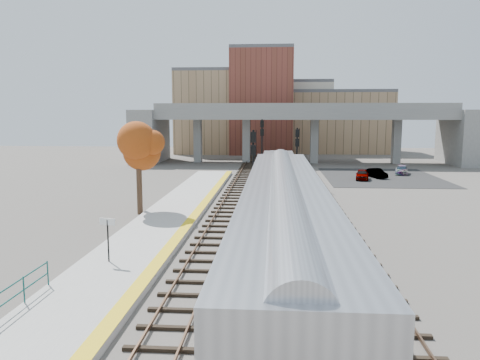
% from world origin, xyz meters
% --- Properties ---
extents(ground, '(160.00, 160.00, 0.00)m').
position_xyz_m(ground, '(0.00, 0.00, 0.00)').
color(ground, '#47423D').
rests_on(ground, ground).
extents(platform, '(4.50, 60.00, 0.35)m').
position_xyz_m(platform, '(-7.25, 0.00, 0.17)').
color(platform, '#9E9E99').
rests_on(platform, ground).
extents(yellow_strip, '(0.70, 60.00, 0.01)m').
position_xyz_m(yellow_strip, '(-5.35, 0.00, 0.35)').
color(yellow_strip, yellow).
rests_on(yellow_strip, platform).
extents(tracks, '(10.70, 95.00, 0.25)m').
position_xyz_m(tracks, '(0.93, 12.50, 0.08)').
color(tracks, black).
rests_on(tracks, ground).
extents(overpass, '(54.00, 12.00, 9.50)m').
position_xyz_m(overpass, '(4.92, 45.00, 5.81)').
color(overpass, slate).
rests_on(overpass, ground).
extents(buildings_far, '(43.00, 21.00, 20.60)m').
position_xyz_m(buildings_far, '(1.26, 66.57, 7.88)').
color(buildings_far, '#997B58').
rests_on(buildings_far, ground).
extents(parking_lot, '(14.00, 18.00, 0.04)m').
position_xyz_m(parking_lot, '(14.00, 28.00, 0.02)').
color(parking_lot, black).
rests_on(parking_lot, ground).
extents(locomotive, '(3.02, 19.05, 4.10)m').
position_xyz_m(locomotive, '(1.00, 9.91, 2.28)').
color(locomotive, '#A8AAB2').
rests_on(locomotive, ground).
extents(coach, '(3.03, 25.00, 5.00)m').
position_xyz_m(coach, '(1.00, -12.69, 2.80)').
color(coach, '#A8AAB2').
rests_on(coach, ground).
extents(signal_mast_near, '(0.60, 0.64, 6.63)m').
position_xyz_m(signal_mast_near, '(-1.10, 6.06, 3.21)').
color(signal_mast_near, '#9E9E99').
rests_on(signal_mast_near, ground).
extents(signal_mast_mid, '(0.60, 0.64, 6.42)m').
position_xyz_m(signal_mast_mid, '(3.00, 18.86, 3.06)').
color(signal_mast_mid, '#9E9E99').
rests_on(signal_mast_mid, ground).
extents(signal_mast_far, '(0.60, 0.64, 7.18)m').
position_xyz_m(signal_mast_far, '(-1.10, 31.91, 3.58)').
color(signal_mast_far, '#9E9E99').
rests_on(signal_mast_far, ground).
extents(station_sign, '(0.89, 0.25, 2.27)m').
position_xyz_m(station_sign, '(-7.88, -8.54, 1.98)').
color(station_sign, black).
rests_on(station_sign, platform).
extents(tree, '(3.60, 3.60, 7.04)m').
position_xyz_m(tree, '(-10.01, 4.45, 5.22)').
color(tree, '#382619').
rests_on(tree, ground).
extents(car_a, '(2.10, 3.84, 1.24)m').
position_xyz_m(car_a, '(11.16, 25.34, 0.66)').
color(car_a, '#99999E').
rests_on(car_a, parking_lot).
extents(car_b, '(2.33, 3.70, 1.15)m').
position_xyz_m(car_b, '(13.23, 27.20, 0.62)').
color(car_b, '#99999E').
rests_on(car_b, parking_lot).
extents(car_c, '(2.54, 4.12, 1.11)m').
position_xyz_m(car_c, '(17.25, 30.89, 0.60)').
color(car_c, '#99999E').
rests_on(car_c, parking_lot).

